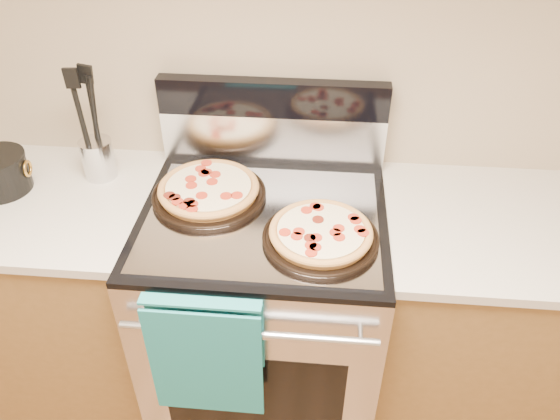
# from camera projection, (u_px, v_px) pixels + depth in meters

# --- Properties ---
(wall_back) EXTENTS (4.00, 0.00, 4.00)m
(wall_back) POSITION_uv_depth(u_px,v_px,m) (273.00, 36.00, 1.70)
(wall_back) COLOR tan
(wall_back) RESTS_ON ground
(range_body) EXTENTS (0.76, 0.68, 0.90)m
(range_body) POSITION_uv_depth(u_px,v_px,m) (266.00, 317.00, 1.97)
(range_body) COLOR #B7B7BC
(range_body) RESTS_ON ground
(oven_window) EXTENTS (0.56, 0.01, 0.40)m
(oven_window) POSITION_uv_depth(u_px,v_px,m) (254.00, 398.00, 1.70)
(oven_window) COLOR black
(oven_window) RESTS_ON range_body
(cooktop) EXTENTS (0.76, 0.68, 0.02)m
(cooktop) POSITION_uv_depth(u_px,v_px,m) (263.00, 216.00, 1.69)
(cooktop) COLOR black
(cooktop) RESTS_ON range_body
(backsplash_lower) EXTENTS (0.76, 0.06, 0.18)m
(backsplash_lower) POSITION_uv_depth(u_px,v_px,m) (273.00, 138.00, 1.87)
(backsplash_lower) COLOR silver
(backsplash_lower) RESTS_ON cooktop
(backsplash_upper) EXTENTS (0.76, 0.06, 0.12)m
(backsplash_upper) POSITION_uv_depth(u_px,v_px,m) (273.00, 98.00, 1.78)
(backsplash_upper) COLOR black
(backsplash_upper) RESTS_ON backsplash_lower
(oven_handle) EXTENTS (0.70, 0.03, 0.03)m
(oven_handle) POSITION_uv_depth(u_px,v_px,m) (248.00, 334.00, 1.46)
(oven_handle) COLOR silver
(oven_handle) RESTS_ON range_body
(dish_towel) EXTENTS (0.32, 0.05, 0.42)m
(dish_towel) POSITION_uv_depth(u_px,v_px,m) (207.00, 355.00, 1.53)
(dish_towel) COLOR #197D77
(dish_towel) RESTS_ON oven_handle
(foil_sheet) EXTENTS (0.70, 0.55, 0.01)m
(foil_sheet) POSITION_uv_depth(u_px,v_px,m) (262.00, 219.00, 1.66)
(foil_sheet) COLOR gray
(foil_sheet) RESTS_ON cooktop
(cabinet_left) EXTENTS (1.00, 0.62, 0.88)m
(cabinet_left) POSITION_uv_depth(u_px,v_px,m) (35.00, 296.00, 2.06)
(cabinet_left) COLOR brown
(cabinet_left) RESTS_ON ground
(cabinet_right) EXTENTS (1.00, 0.62, 0.88)m
(cabinet_right) POSITION_uv_depth(u_px,v_px,m) (513.00, 329.00, 1.93)
(cabinet_right) COLOR brown
(cabinet_right) RESTS_ON ground
(countertop_right) EXTENTS (1.02, 0.64, 0.03)m
(countertop_right) POSITION_uv_depth(u_px,v_px,m) (552.00, 230.00, 1.66)
(countertop_right) COLOR beige
(countertop_right) RESTS_ON cabinet_right
(pepperoni_pizza_back) EXTENTS (0.44, 0.44, 0.05)m
(pepperoni_pizza_back) POSITION_uv_depth(u_px,v_px,m) (209.00, 191.00, 1.73)
(pepperoni_pizza_back) COLOR #B17936
(pepperoni_pizza_back) RESTS_ON foil_sheet
(pepperoni_pizza_front) EXTENTS (0.44, 0.44, 0.04)m
(pepperoni_pizza_front) POSITION_uv_depth(u_px,v_px,m) (321.00, 234.00, 1.56)
(pepperoni_pizza_front) COLOR #B17936
(pepperoni_pizza_front) RESTS_ON foil_sheet
(utensil_crock) EXTENTS (0.13, 0.13, 0.13)m
(utensil_crock) POSITION_uv_depth(u_px,v_px,m) (98.00, 159.00, 1.83)
(utensil_crock) COLOR silver
(utensil_crock) RESTS_ON countertop_left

